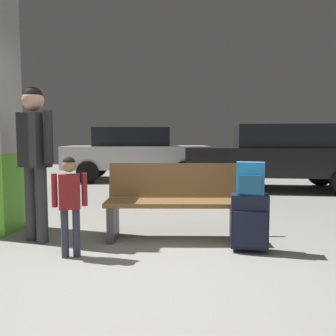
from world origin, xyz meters
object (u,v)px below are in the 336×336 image
object	(u,v)px
suitcase	(249,221)
backpack_bright	(250,179)
adult	(34,147)
bench	(174,201)
parked_car_far	(136,152)
parked_car_near	(276,155)
child	(70,196)

from	to	relation	value
suitcase	backpack_bright	distance (m)	0.45
suitcase	adult	size ratio (longest dim) A/B	0.34
bench	suitcase	world-z (taller)	bench
suitcase	adult	distance (m)	2.51
bench	parked_car_far	xyz separation A→B (m)	(-1.32, 5.82, 0.36)
parked_car_far	parked_car_near	distance (m)	3.98
bench	child	xyz separation A→B (m)	(-1.01, -0.72, 0.18)
bench	adult	distance (m)	1.72
suitcase	parked_car_far	bearing A→B (deg)	108.73
parked_car_far	parked_car_near	size ratio (longest dim) A/B	1.01
bench	parked_car_near	distance (m)	4.69
adult	parked_car_far	world-z (taller)	adult
child	parked_car_near	distance (m)	5.82
backpack_bright	parked_car_far	bearing A→B (deg)	108.73
backpack_bright	adult	world-z (taller)	adult
parked_car_near	child	bearing A→B (deg)	-124.26
bench	parked_car_far	distance (m)	5.98
bench	parked_car_far	size ratio (longest dim) A/B	0.38
bench	child	size ratio (longest dim) A/B	1.61
backpack_bright	child	size ratio (longest dim) A/B	0.34
suitcase	adult	bearing A→B (deg)	174.47
parked_car_far	adult	bearing A→B (deg)	-92.43
adult	child	bearing A→B (deg)	-41.11
child	bench	bearing A→B (deg)	35.31
parked_car_far	parked_car_near	xyz separation A→B (m)	(3.59, -1.73, 0.00)
suitcase	parked_car_far	xyz separation A→B (m)	(-2.13, 6.27, 0.48)
bench	parked_car_near	xyz separation A→B (m)	(2.26, 4.09, 0.36)
bench	backpack_bright	distance (m)	0.98
bench	backpack_bright	xyz separation A→B (m)	(0.80, -0.45, 0.33)
adult	parked_car_near	distance (m)	5.78
adult	backpack_bright	bearing A→B (deg)	-5.54
adult	parked_car_near	bearing A→B (deg)	48.28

